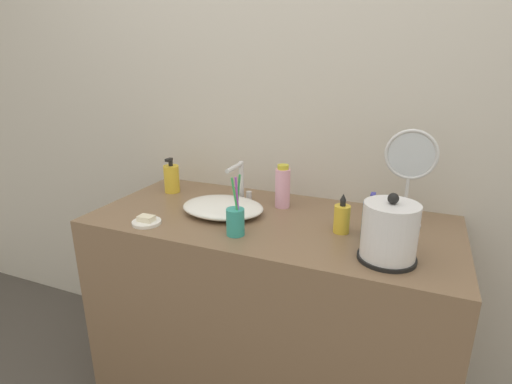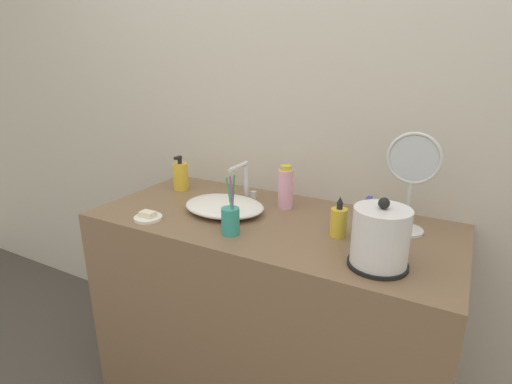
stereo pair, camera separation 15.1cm
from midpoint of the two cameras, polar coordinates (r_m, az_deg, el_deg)
The scene contains 12 objects.
wall_back at distance 1.73m, azimuth 3.63°, elevation 13.15°, with size 6.00×0.04×2.60m.
vanity_counter at distance 1.74m, azimuth -0.76°, elevation -17.44°, with size 1.37×0.63×0.88m.
sink_basin at distance 1.58m, azimuth -7.49°, elevation -2.20°, with size 0.33×0.26×0.05m.
faucet at distance 1.69m, azimuth -4.78°, elevation 1.77°, with size 0.06×0.15×0.17m.
electric_kettle at distance 1.23m, azimuth 15.20°, elevation -5.88°, with size 0.18×0.18×0.21m.
toothbrush_cup at distance 1.37m, azimuth -6.11°, elevation -4.15°, with size 0.06×0.06×0.22m.
lotion_bottle at distance 1.37m, azimuth 13.11°, elevation -4.01°, with size 0.06×0.06×0.16m.
shampoo_bottle at distance 1.40m, azimuth 9.18°, elevation -3.73°, with size 0.06×0.06×0.14m.
mouthwash_bottle at distance 1.62m, azimuth 1.32°, elevation 0.67°, with size 0.06×0.06×0.18m.
hand_cream_bottle at distance 1.87m, azimuth -14.25°, elevation 1.86°, with size 0.07×0.07×0.16m.
soap_dish at distance 1.55m, azimuth -18.11°, elevation -4.06°, with size 0.11×0.11×0.03m.
vanity_mirror at distance 1.47m, azimuth 18.32°, elevation 2.47°, with size 0.18×0.13×0.35m.
Camera 1 is at (0.50, -1.01, 1.46)m, focal length 28.00 mm.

